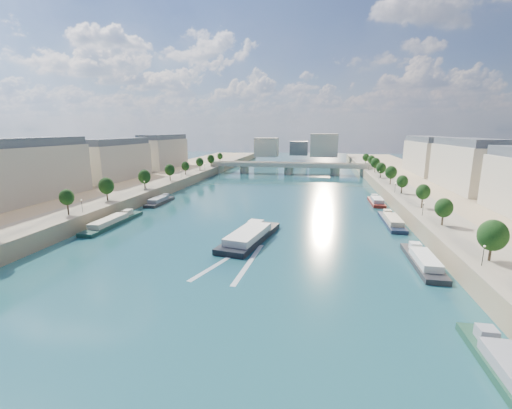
% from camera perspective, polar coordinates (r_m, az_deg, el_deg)
% --- Properties ---
extents(ground, '(700.00, 700.00, 0.00)m').
position_cam_1_polar(ground, '(129.30, 0.86, -1.41)').
color(ground, '#0E363E').
rests_on(ground, ground).
extents(quay_left, '(44.00, 520.00, 5.00)m').
position_cam_1_polar(quay_left, '(157.29, -25.98, 0.74)').
color(quay_left, '#9E8460').
rests_on(quay_left, ground).
extents(quay_right, '(44.00, 520.00, 5.00)m').
position_cam_1_polar(quay_right, '(137.00, 32.09, -1.48)').
color(quay_right, '#9E8460').
rests_on(quay_right, ground).
extents(pave_left, '(14.00, 520.00, 0.10)m').
position_cam_1_polar(pave_left, '(148.48, -21.39, 1.52)').
color(pave_left, gray).
rests_on(pave_left, quay_left).
extents(pave_right, '(14.00, 520.00, 0.10)m').
position_cam_1_polar(pave_right, '(131.59, 26.15, -0.20)').
color(pave_right, gray).
rests_on(pave_right, quay_right).
extents(trees_left, '(4.80, 268.80, 8.26)m').
position_cam_1_polar(trees_left, '(148.28, -20.49, 3.71)').
color(trees_left, '#382B1E').
rests_on(trees_left, ground).
extents(trees_right, '(4.80, 268.80, 8.26)m').
position_cam_1_polar(trees_right, '(139.65, 24.50, 2.88)').
color(trees_right, '#382B1E').
rests_on(trees_right, ground).
extents(lamps_left, '(0.36, 200.36, 4.28)m').
position_cam_1_polar(lamps_left, '(137.32, -22.04, 1.81)').
color(lamps_left, black).
rests_on(lamps_left, ground).
extents(lamps_right, '(0.36, 200.36, 4.28)m').
position_cam_1_polar(lamps_right, '(134.69, 23.86, 1.46)').
color(lamps_right, black).
rests_on(lamps_right, ground).
extents(buildings_left, '(16.00, 226.00, 23.20)m').
position_cam_1_polar(buildings_left, '(172.75, -27.58, 6.21)').
color(buildings_left, beige).
rests_on(buildings_left, ground).
extents(buildings_right, '(16.00, 226.00, 23.20)m').
position_cam_1_polar(buildings_right, '(150.96, 35.65, 4.61)').
color(buildings_right, beige).
rests_on(buildings_right, ground).
extents(skyline, '(79.00, 42.00, 22.00)m').
position_cam_1_polar(skyline, '(344.20, 7.56, 9.58)').
color(skyline, beige).
rests_on(skyline, ground).
extents(bridge, '(112.00, 12.00, 8.15)m').
position_cam_1_polar(bridge, '(243.72, 5.48, 6.26)').
color(bridge, '#C1B79E').
rests_on(bridge, ground).
extents(tour_barge, '(13.81, 30.86, 4.05)m').
position_cam_1_polar(tour_barge, '(97.55, -1.05, -5.32)').
color(tour_barge, black).
rests_on(tour_barge, ground).
extents(wake, '(12.27, 26.02, 0.04)m').
position_cam_1_polar(wake, '(82.73, -3.34, -9.50)').
color(wake, silver).
rests_on(wake, ground).
extents(moored_barges_left, '(5.00, 155.62, 3.60)m').
position_cam_1_polar(moored_barges_left, '(98.84, -32.79, -7.33)').
color(moored_barges_left, '#151C30').
rests_on(moored_barges_left, ground).
extents(moored_barges_right, '(5.00, 125.69, 3.60)m').
position_cam_1_polar(moored_barges_right, '(104.53, 23.71, -5.37)').
color(moored_barges_right, '#1C4733').
rests_on(moored_barges_right, ground).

